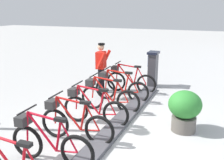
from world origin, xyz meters
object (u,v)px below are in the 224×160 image
object	(u,v)px
bike_docked_4	(73,122)
bike_docked_0	(129,80)
bike_docked_3	(93,108)
bike_docked_2	(107,96)
bike_docked_1	(119,87)
payment_kiosk	(153,69)
worker_near_rack	(101,66)
bike_docked_5	(48,142)
planter_bush	(185,109)

from	to	relation	value
bike_docked_4	bike_docked_0	bearing A→B (deg)	-90.00
bike_docked_3	bike_docked_4	xyz separation A→B (m)	(0.00, 0.92, 0.00)
bike_docked_2	bike_docked_4	world-z (taller)	same
bike_docked_0	bike_docked_1	bearing A→B (deg)	90.00
bike_docked_1	bike_docked_3	bearing A→B (deg)	90.00
payment_kiosk	worker_near_rack	size ratio (longest dim) A/B	0.77
bike_docked_3	worker_near_rack	distance (m)	2.66
bike_docked_3	bike_docked_5	bearing A→B (deg)	90.00
payment_kiosk	bike_docked_4	xyz separation A→B (m)	(0.57, 4.65, -0.24)
payment_kiosk	bike_docked_4	size ratio (longest dim) A/B	0.74
bike_docked_2	bike_docked_0	bearing A→B (deg)	-90.00
bike_docked_0	bike_docked_5	distance (m)	4.58
bike_docked_1	bike_docked_2	world-z (taller)	same
bike_docked_1	planter_bush	bearing A→B (deg)	147.38
payment_kiosk	bike_docked_3	bearing A→B (deg)	81.30
bike_docked_0	bike_docked_2	xyz separation A→B (m)	(0.00, 1.83, 0.00)
bike_docked_4	bike_docked_5	bearing A→B (deg)	90.00
bike_docked_0	worker_near_rack	xyz separation A→B (m)	(0.88, 0.29, 0.48)
worker_near_rack	bike_docked_3	bearing A→B (deg)	109.72
bike_docked_0	bike_docked_1	world-z (taller)	same
payment_kiosk	worker_near_rack	distance (m)	1.95
payment_kiosk	worker_near_rack	bearing A→B (deg)	41.19
bike_docked_3	bike_docked_5	distance (m)	1.83
bike_docked_3	worker_near_rack	size ratio (longest dim) A/B	1.04
bike_docked_2	bike_docked_5	distance (m)	2.75
bike_docked_1	bike_docked_3	size ratio (longest dim) A/B	1.00
bike_docked_2	worker_near_rack	distance (m)	1.84
bike_docked_5	payment_kiosk	bearing A→B (deg)	-95.86
bike_docked_4	payment_kiosk	bearing A→B (deg)	-97.01
bike_docked_2	planter_bush	xyz separation A→B (m)	(-2.12, 0.44, 0.11)
bike_docked_1	bike_docked_4	world-z (taller)	same
bike_docked_1	bike_docked_3	world-z (taller)	same
bike_docked_0	bike_docked_4	world-z (taller)	same
payment_kiosk	planter_bush	xyz separation A→B (m)	(-1.55, 3.26, -0.12)
bike_docked_4	bike_docked_1	bearing A→B (deg)	-90.00
bike_docked_0	bike_docked_4	size ratio (longest dim) A/B	1.00
worker_near_rack	bike_docked_0	bearing A→B (deg)	-162.05
bike_docked_0	bike_docked_1	distance (m)	0.92
planter_bush	worker_near_rack	bearing A→B (deg)	-33.50
bike_docked_2	bike_docked_5	xyz separation A→B (m)	(0.00, 2.75, 0.00)
bike_docked_4	worker_near_rack	distance (m)	3.52
payment_kiosk	worker_near_rack	world-z (taller)	worker_near_rack
payment_kiosk	worker_near_rack	xyz separation A→B (m)	(1.45, 1.27, 0.24)
bike_docked_4	planter_bush	distance (m)	2.54
payment_kiosk	bike_docked_3	world-z (taller)	payment_kiosk
bike_docked_2	planter_bush	world-z (taller)	bike_docked_2
bike_docked_4	bike_docked_5	xyz separation A→B (m)	(0.00, 0.92, 0.00)
bike_docked_2	payment_kiosk	bearing A→B (deg)	-101.46
payment_kiosk	bike_docked_4	world-z (taller)	payment_kiosk
bike_docked_1	planter_bush	size ratio (longest dim) A/B	1.77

